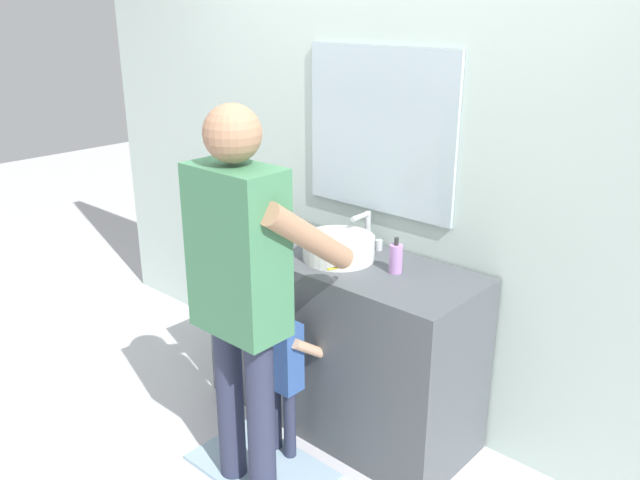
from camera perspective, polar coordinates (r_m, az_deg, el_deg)
ground_plane at (r=3.31m, az=-1.82°, el=-17.36°), size 14.00×14.00×0.00m
back_wall at (r=3.17m, az=5.74°, el=7.98°), size 4.40×0.10×2.70m
vanity_cabinet at (r=3.25m, az=1.79°, el=-8.77°), size 1.37×0.54×0.88m
sink_basin at (r=3.03m, az=1.64°, el=-0.64°), size 0.34×0.34×0.11m
faucet at (r=3.17m, az=4.06°, el=0.75°), size 0.18×0.14×0.18m
toothbrush_cup at (r=3.25m, az=-3.22°, el=0.69°), size 0.07×0.07×0.21m
soap_bottle at (r=2.89m, az=6.66°, el=-1.60°), size 0.06×0.06×0.17m
bath_mat at (r=3.17m, az=-5.13°, el=-19.20°), size 0.64×0.40×0.02m
child_toddler at (r=2.98m, az=-3.31°, el=-10.76°), size 0.25×0.25×0.82m
adult_parent at (r=2.57m, az=-6.85°, el=-3.05°), size 0.52×0.55×1.68m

